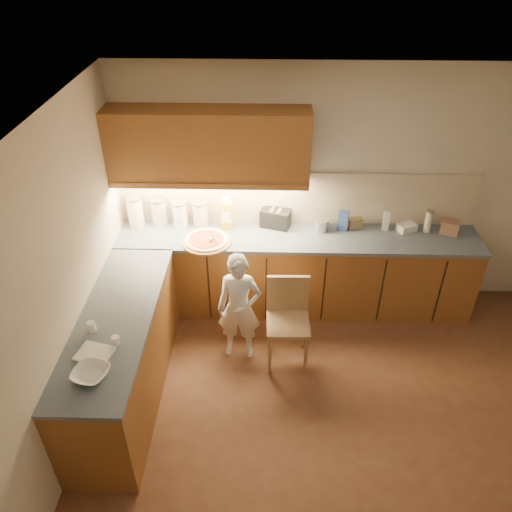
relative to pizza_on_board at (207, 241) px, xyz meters
name	(u,v)px	position (x,y,z in m)	size (l,w,h in m)	color
room	(370,277)	(1.31, -1.54, 0.73)	(4.54, 4.50, 2.62)	#56311D
l_counter	(244,297)	(0.39, -0.30, -0.48)	(3.77, 2.62, 0.92)	brown
backsplash	(299,198)	(0.94, 0.44, 0.27)	(3.75, 0.02, 0.58)	beige
upper_cabinets	(208,145)	(0.04, 0.28, 0.91)	(1.95, 0.36, 0.73)	brown
pizza_on_board	(207,241)	(0.00, 0.00, 0.00)	(0.50, 0.50, 0.20)	tan
child	(239,308)	(0.36, -0.61, -0.36)	(0.42, 0.28, 1.16)	white
wooden_chair	(288,315)	(0.82, -0.63, -0.42)	(0.41, 0.41, 0.90)	tan
mixing_bowl	(91,374)	(-0.64, -1.80, 0.01)	(0.26, 0.26, 0.06)	white
canister_a	(135,211)	(-0.78, 0.31, 0.15)	(0.17, 0.17, 0.35)	white
canister_b	(159,211)	(-0.54, 0.35, 0.13)	(0.17, 0.17, 0.31)	beige
canister_c	(180,214)	(-0.31, 0.31, 0.13)	(0.16, 0.16, 0.30)	white
canister_d	(200,213)	(-0.10, 0.35, 0.12)	(0.17, 0.17, 0.28)	silver
oil_jug	(227,214)	(0.19, 0.29, 0.15)	(0.14, 0.12, 0.37)	gold
toaster	(275,218)	(0.70, 0.34, 0.08)	(0.34, 0.26, 0.20)	black
steel_pot	(321,224)	(1.18, 0.28, 0.05)	(0.18, 0.18, 0.13)	#BBBBC0
blue_box	(343,221)	(1.41, 0.30, 0.08)	(0.11, 0.07, 0.21)	#304A90
card_box_a	(355,223)	(1.54, 0.35, 0.03)	(0.14, 0.10, 0.10)	tan
white_bottle	(386,221)	(1.86, 0.31, 0.07)	(0.06, 0.06, 0.19)	silver
flat_pack	(407,227)	(2.08, 0.30, 0.02)	(0.19, 0.13, 0.08)	white
tall_jar	(428,221)	(2.29, 0.28, 0.10)	(0.08, 0.08, 0.25)	silver
card_box_b	(450,227)	(2.51, 0.26, 0.05)	(0.18, 0.14, 0.14)	#986E52
dough_cloth	(95,354)	(-0.68, -1.58, -0.01)	(0.26, 0.21, 0.02)	white
spice_jar_a	(91,327)	(-0.77, -1.32, 0.02)	(0.07, 0.07, 0.09)	white
spice_jar_b	(116,341)	(-0.54, -1.47, 0.02)	(0.06, 0.06, 0.08)	white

